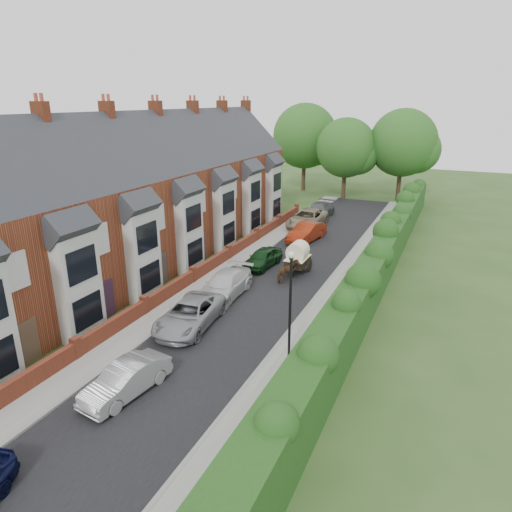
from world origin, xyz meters
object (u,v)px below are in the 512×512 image
at_px(car_silver_a, 126,380).
at_px(car_white, 225,285).
at_px(car_beige, 307,219).
at_px(horse_cart, 298,255).
at_px(car_silver_b, 190,314).
at_px(car_grey, 319,210).
at_px(car_green, 263,258).
at_px(car_red, 307,232).
at_px(lamppost, 290,292).
at_px(horse, 288,272).

xyz_separation_m(car_silver_a, car_white, (-0.91, 10.08, 0.07)).
distance_m(car_silver_a, car_beige, 27.08).
height_order(car_silver_a, horse_cart, horse_cart).
height_order(car_silver_b, car_grey, car_grey).
bearing_deg(car_green, car_beige, 97.51).
relative_size(car_silver_a, car_grey, 0.79).
distance_m(car_silver_b, horse_cart, 9.92).
xyz_separation_m(car_silver_a, car_red, (0.00, 22.91, 0.10)).
distance_m(lamppost, car_green, 12.35).
relative_size(lamppost, horse_cart, 1.68).
xyz_separation_m(car_silver_a, car_green, (-0.86, 15.66, 0.01)).
xyz_separation_m(car_beige, horse, (3.08, -13.40, -0.07)).
height_order(car_green, car_beige, car_beige).
distance_m(car_silver_b, car_green, 9.73).
bearing_deg(car_silver_a, car_green, 101.32).
bearing_deg(lamppost, horse_cart, 107.20).
bearing_deg(horse_cart, horse, -90.00).
distance_m(car_silver_a, car_silver_b, 5.98).
relative_size(car_white, car_grey, 0.99).
distance_m(lamppost, car_white, 8.14).
distance_m(car_silver_a, car_green, 15.68).
relative_size(car_red, car_beige, 0.80).
distance_m(lamppost, car_beige, 22.96).
xyz_separation_m(car_silver_a, horse, (1.78, 13.65, 0.07)).
height_order(car_red, car_beige, car_beige).
bearing_deg(horse_cart, car_silver_b, -104.79).
xyz_separation_m(car_green, car_red, (0.86, 7.25, 0.09)).
bearing_deg(car_grey, car_beige, -83.93).
bearing_deg(car_green, car_silver_a, -81.59).
bearing_deg(lamppost, car_silver_b, 171.88).
bearing_deg(car_white, car_red, 84.02).
height_order(car_green, car_red, car_red).
bearing_deg(horse, car_beige, -60.19).
bearing_deg(car_red, car_white, -85.00).
xyz_separation_m(horse, horse_cart, (0.00, 1.86, 0.54)).
bearing_deg(car_silver_b, lamppost, -14.06).
relative_size(car_silver_b, car_white, 1.02).
xyz_separation_m(car_silver_a, car_beige, (-1.30, 27.05, 0.14)).
bearing_deg(car_silver_b, horse, 65.92).
distance_m(car_silver_a, car_grey, 31.03).
bearing_deg(lamppost, car_silver_a, -134.38).
bearing_deg(car_silver_b, car_silver_a, -88.76).
distance_m(lamppost, car_silver_b, 6.36).
bearing_deg(car_red, car_grey, 108.87).
bearing_deg(car_green, lamppost, -55.69).
bearing_deg(car_red, horse_cart, -67.43).
bearing_deg(car_grey, car_silver_a, -82.78).
relative_size(car_green, car_red, 0.85).
distance_m(car_beige, car_grey, 3.95).
bearing_deg(lamppost, car_white, 139.93).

